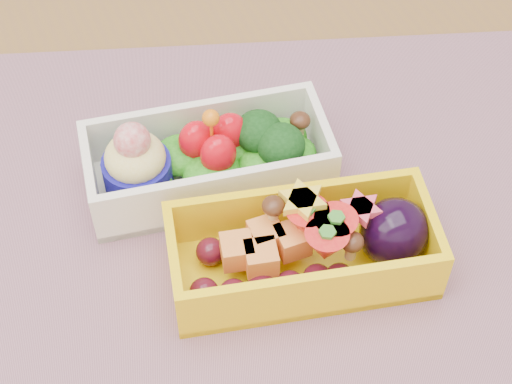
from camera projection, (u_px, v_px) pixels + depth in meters
name	position (u px, v px, depth m)	size (l,w,h in m)	color
table	(278.00, 311.00, 0.69)	(1.20, 0.80, 0.75)	brown
placemat	(249.00, 232.00, 0.62)	(0.55, 0.42, 0.00)	gray
bento_white	(207.00, 160.00, 0.63)	(0.19, 0.11, 0.08)	white
bento_yellow	(309.00, 248.00, 0.58)	(0.20, 0.12, 0.06)	yellow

